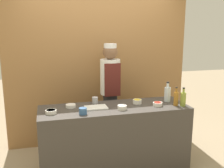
# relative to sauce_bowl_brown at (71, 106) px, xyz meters

# --- Properties ---
(ground_plane) EXTENTS (14.00, 14.00, 0.00)m
(ground_plane) POSITION_rel_sauce_bowl_brown_xyz_m (0.56, -0.12, -0.91)
(ground_plane) COLOR tan
(cabinet_wall) EXTENTS (2.99, 0.18, 2.40)m
(cabinet_wall) POSITION_rel_sauce_bowl_brown_xyz_m (0.56, 0.92, 0.29)
(cabinet_wall) COLOR olive
(cabinet_wall) RESTS_ON ground_plane
(counter) EXTENTS (1.96, 0.64, 0.89)m
(counter) POSITION_rel_sauce_bowl_brown_xyz_m (0.56, -0.12, -0.47)
(counter) COLOR #3D3833
(counter) RESTS_ON ground_plane
(sauce_bowl_brown) EXTENTS (0.13, 0.13, 0.04)m
(sauce_bowl_brown) POSITION_rel_sauce_bowl_brown_xyz_m (0.00, 0.00, 0.00)
(sauce_bowl_brown) COLOR white
(sauce_bowl_brown) RESTS_ON counter
(sauce_bowl_yellow) EXTENTS (0.12, 0.12, 0.06)m
(sauce_bowl_yellow) POSITION_rel_sauce_bowl_brown_xyz_m (0.90, -0.05, 0.01)
(sauce_bowl_yellow) COLOR white
(sauce_bowl_yellow) RESTS_ON counter
(sauce_bowl_purple) EXTENTS (0.14, 0.14, 0.05)m
(sauce_bowl_purple) POSITION_rel_sauce_bowl_brown_xyz_m (-0.26, -0.19, 0.00)
(sauce_bowl_purple) COLOR white
(sauce_bowl_purple) RESTS_ON counter
(sauce_bowl_orange) EXTENTS (0.12, 0.12, 0.05)m
(sauce_bowl_orange) POSITION_rel_sauce_bowl_brown_xyz_m (0.62, -0.25, 0.01)
(sauce_bowl_orange) COLOR white
(sauce_bowl_orange) RESTS_ON counter
(sauce_bowl_red) EXTENTS (0.12, 0.12, 0.05)m
(sauce_bowl_red) POSITION_rel_sauce_bowl_brown_xyz_m (1.13, -0.22, 0.00)
(sauce_bowl_red) COLOR white
(sauce_bowl_red) RESTS_ON counter
(cutting_board) EXTENTS (0.29, 0.19, 0.02)m
(cutting_board) POSITION_rel_sauce_bowl_brown_xyz_m (0.31, -0.12, -0.01)
(cutting_board) COLOR white
(cutting_board) RESTS_ON counter
(bottle_amber) EXTENTS (0.06, 0.06, 0.25)m
(bottle_amber) POSITION_rel_sauce_bowl_brown_xyz_m (1.37, -0.26, 0.08)
(bottle_amber) COLOR #9E661E
(bottle_amber) RESTS_ON counter
(bottle_oil) EXTENTS (0.07, 0.07, 0.25)m
(bottle_oil) POSITION_rel_sauce_bowl_brown_xyz_m (1.45, -0.31, 0.08)
(bottle_oil) COLOR olive
(bottle_oil) RESTS_ON counter
(bottle_clear) EXTENTS (0.09, 0.09, 0.28)m
(bottle_clear) POSITION_rel_sauce_bowl_brown_xyz_m (1.35, -0.05, 0.09)
(bottle_clear) COLOR silver
(bottle_clear) RESTS_ON counter
(cup_blue) EXTENTS (0.10, 0.10, 0.08)m
(cup_blue) POSITION_rel_sauce_bowl_brown_xyz_m (0.12, -0.32, 0.02)
(cup_blue) COLOR #386093
(cup_blue) RESTS_ON counter
(cup_steel) EXTENTS (0.08, 0.08, 0.09)m
(cup_steel) POSITION_rel_sauce_bowl_brown_xyz_m (0.34, 0.11, 0.02)
(cup_steel) COLOR #B7B7BC
(cup_steel) RESTS_ON counter
(chef_center) EXTENTS (0.30, 0.30, 1.68)m
(chef_center) POSITION_rel_sauce_bowl_brown_xyz_m (0.65, 0.48, 0.02)
(chef_center) COLOR #28282D
(chef_center) RESTS_ON ground_plane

